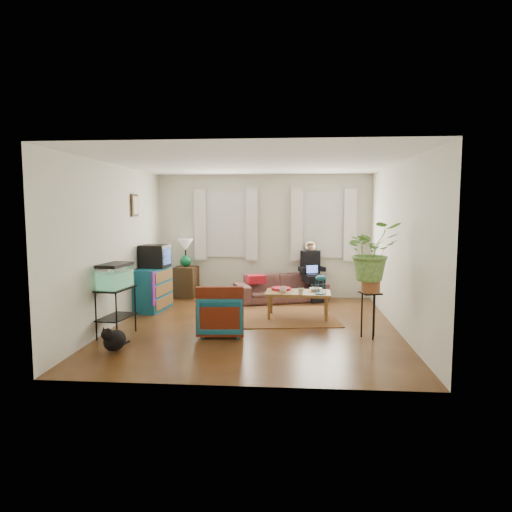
# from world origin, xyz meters

# --- Properties ---
(floor) EXTENTS (4.50, 5.00, 0.01)m
(floor) POSITION_xyz_m (0.00, 0.00, 0.00)
(floor) COLOR #4F2B14
(floor) RESTS_ON ground
(ceiling) EXTENTS (4.50, 5.00, 0.01)m
(ceiling) POSITION_xyz_m (0.00, 0.00, 2.60)
(ceiling) COLOR white
(ceiling) RESTS_ON wall_back
(wall_back) EXTENTS (4.50, 0.01, 2.60)m
(wall_back) POSITION_xyz_m (0.00, 2.50, 1.30)
(wall_back) COLOR silver
(wall_back) RESTS_ON floor
(wall_front) EXTENTS (4.50, 0.01, 2.60)m
(wall_front) POSITION_xyz_m (0.00, -2.50, 1.30)
(wall_front) COLOR silver
(wall_front) RESTS_ON floor
(wall_left) EXTENTS (0.01, 5.00, 2.60)m
(wall_left) POSITION_xyz_m (-2.25, 0.00, 1.30)
(wall_left) COLOR silver
(wall_left) RESTS_ON floor
(wall_right) EXTENTS (0.01, 5.00, 2.60)m
(wall_right) POSITION_xyz_m (2.25, 0.00, 1.30)
(wall_right) COLOR silver
(wall_right) RESTS_ON floor
(window_left) EXTENTS (1.08, 0.04, 1.38)m
(window_left) POSITION_xyz_m (-0.80, 2.48, 1.55)
(window_left) COLOR white
(window_left) RESTS_ON wall_back
(window_right) EXTENTS (1.08, 0.04, 1.38)m
(window_right) POSITION_xyz_m (1.25, 2.48, 1.55)
(window_right) COLOR white
(window_right) RESTS_ON wall_back
(curtains_left) EXTENTS (1.36, 0.06, 1.50)m
(curtains_left) POSITION_xyz_m (-0.80, 2.40, 1.55)
(curtains_left) COLOR white
(curtains_left) RESTS_ON wall_back
(curtains_right) EXTENTS (1.36, 0.06, 1.50)m
(curtains_right) POSITION_xyz_m (1.25, 2.40, 1.55)
(curtains_right) COLOR white
(curtains_right) RESTS_ON wall_back
(picture_frame) EXTENTS (0.04, 0.32, 0.40)m
(picture_frame) POSITION_xyz_m (-2.21, 0.85, 1.95)
(picture_frame) COLOR #3D2616
(picture_frame) RESTS_ON wall_left
(area_rug) EXTENTS (2.19, 1.85, 0.01)m
(area_rug) POSITION_xyz_m (0.36, 0.66, 0.01)
(area_rug) COLOR brown
(area_rug) RESTS_ON floor
(sofa) EXTENTS (1.99, 1.31, 0.72)m
(sofa) POSITION_xyz_m (0.38, 2.05, 0.36)
(sofa) COLOR brown
(sofa) RESTS_ON floor
(seated_person) EXTENTS (0.63, 0.69, 1.10)m
(seated_person) POSITION_xyz_m (1.01, 2.27, 0.55)
(seated_person) COLOR black
(seated_person) RESTS_ON sofa
(side_table) EXTENTS (0.50, 0.50, 0.66)m
(side_table) POSITION_xyz_m (-1.65, 2.29, 0.33)
(side_table) COLOR #3A2215
(side_table) RESTS_ON floor
(table_lamp) EXTENTS (0.37, 0.37, 0.60)m
(table_lamp) POSITION_xyz_m (-1.65, 2.29, 0.94)
(table_lamp) COLOR white
(table_lamp) RESTS_ON side_table
(dresser) EXTENTS (0.54, 0.93, 0.79)m
(dresser) POSITION_xyz_m (-1.99, 1.05, 0.40)
(dresser) COLOR #136675
(dresser) RESTS_ON floor
(crt_tv) EXTENTS (0.53, 0.50, 0.42)m
(crt_tv) POSITION_xyz_m (-1.96, 1.13, 1.00)
(crt_tv) COLOR black
(crt_tv) RESTS_ON dresser
(aquarium_stand) EXTENTS (0.44, 0.69, 0.72)m
(aquarium_stand) POSITION_xyz_m (-2.00, -0.71, 0.36)
(aquarium_stand) COLOR black
(aquarium_stand) RESTS_ON floor
(aquarium) EXTENTS (0.40, 0.63, 0.38)m
(aquarium) POSITION_xyz_m (-2.00, -0.71, 0.91)
(aquarium) COLOR #7FD899
(aquarium) RESTS_ON aquarium_stand
(black_cat) EXTENTS (0.34, 0.46, 0.36)m
(black_cat) POSITION_xyz_m (-1.74, -1.43, 0.18)
(black_cat) COLOR black
(black_cat) RESTS_ON floor
(armchair) EXTENTS (0.72, 0.68, 0.69)m
(armchair) POSITION_xyz_m (-0.46, -0.49, 0.34)
(armchair) COLOR #105464
(armchair) RESTS_ON floor
(serape_throw) EXTENTS (0.70, 0.22, 0.57)m
(serape_throw) POSITION_xyz_m (-0.43, -0.76, 0.49)
(serape_throw) COLOR #9E0A0A
(serape_throw) RESTS_ON armchair
(coffee_table) EXTENTS (1.14, 0.65, 0.46)m
(coffee_table) POSITION_xyz_m (0.71, 0.63, 0.23)
(coffee_table) COLOR brown
(coffee_table) RESTS_ON floor
(cup_a) EXTENTS (0.13, 0.13, 0.10)m
(cup_a) POSITION_xyz_m (0.46, 0.54, 0.51)
(cup_a) COLOR white
(cup_a) RESTS_ON coffee_table
(cup_b) EXTENTS (0.11, 0.11, 0.09)m
(cup_b) POSITION_xyz_m (0.75, 0.44, 0.51)
(cup_b) COLOR beige
(cup_b) RESTS_ON coffee_table
(bowl) EXTENTS (0.23, 0.23, 0.05)m
(bowl) POSITION_xyz_m (1.02, 0.71, 0.49)
(bowl) COLOR white
(bowl) RESTS_ON coffee_table
(snack_tray) EXTENTS (0.36, 0.36, 0.04)m
(snack_tray) POSITION_xyz_m (0.42, 0.79, 0.48)
(snack_tray) COLOR #B21414
(snack_tray) RESTS_ON coffee_table
(birdcage) EXTENTS (0.19, 0.19, 0.32)m
(birdcage) POSITION_xyz_m (1.09, 0.46, 0.62)
(birdcage) COLOR #115B6B
(birdcage) RESTS_ON coffee_table
(plant_stand) EXTENTS (0.36, 0.36, 0.68)m
(plant_stand) POSITION_xyz_m (1.75, -0.53, 0.34)
(plant_stand) COLOR black
(plant_stand) RESTS_ON floor
(potted_plant) EXTENTS (0.93, 0.86, 0.86)m
(potted_plant) POSITION_xyz_m (1.75, -0.53, 1.15)
(potted_plant) COLOR #599947
(potted_plant) RESTS_ON plant_stand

